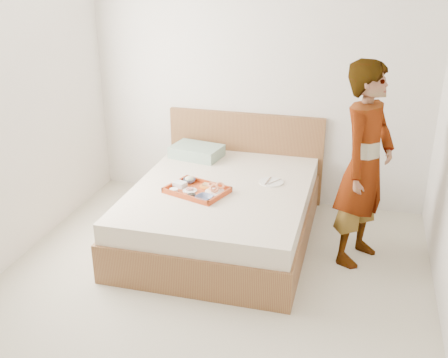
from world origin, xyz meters
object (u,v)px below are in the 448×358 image
at_px(tray, 197,190).
at_px(dinner_plate, 271,182).
at_px(bed, 222,213).
at_px(person, 365,165).

xyz_separation_m(tray, dinner_plate, (0.60, 0.38, -0.02)).
height_order(tray, dinner_plate, tray).
distance_m(bed, person, 1.37).
xyz_separation_m(tray, person, (1.41, 0.16, 0.32)).
xyz_separation_m(dinner_plate, person, (0.81, -0.22, 0.33)).
height_order(bed, dinner_plate, dinner_plate).
relative_size(bed, tray, 3.93).
relative_size(bed, dinner_plate, 8.98).
height_order(bed, tray, tray).
distance_m(bed, tray, 0.38).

